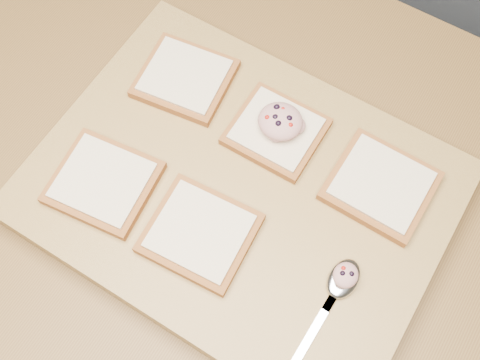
# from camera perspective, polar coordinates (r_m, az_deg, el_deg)

# --- Properties ---
(ground) EXTENTS (4.00, 4.00, 0.00)m
(ground) POSITION_cam_1_polar(r_m,az_deg,el_deg) (1.67, 4.60, -15.51)
(ground) COLOR #515459
(ground) RESTS_ON ground
(island_counter) EXTENTS (2.00, 0.80, 0.90)m
(island_counter) POSITION_cam_1_polar(r_m,az_deg,el_deg) (1.23, 6.18, -12.23)
(island_counter) COLOR slate
(island_counter) RESTS_ON ground
(cutting_board) EXTENTS (0.52, 0.39, 0.04)m
(cutting_board) POSITION_cam_1_polar(r_m,az_deg,el_deg) (0.79, 0.00, -1.20)
(cutting_board) COLOR #A48546
(cutting_board) RESTS_ON island_counter
(bread_far_left) EXTENTS (0.13, 0.13, 0.02)m
(bread_far_left) POSITION_cam_1_polar(r_m,az_deg,el_deg) (0.85, -5.24, 9.62)
(bread_far_left) COLOR #A35B2A
(bread_far_left) RESTS_ON cutting_board
(bread_far_center) EXTENTS (0.12, 0.11, 0.02)m
(bread_far_center) POSITION_cam_1_polar(r_m,az_deg,el_deg) (0.80, 3.46, 4.67)
(bread_far_center) COLOR #A35B2A
(bread_far_center) RESTS_ON cutting_board
(bread_far_right) EXTENTS (0.13, 0.12, 0.02)m
(bread_far_right) POSITION_cam_1_polar(r_m,az_deg,el_deg) (0.78, 13.20, -0.49)
(bread_far_right) COLOR #A35B2A
(bread_far_right) RESTS_ON cutting_board
(bread_near_left) EXTENTS (0.14, 0.13, 0.02)m
(bread_near_left) POSITION_cam_1_polar(r_m,az_deg,el_deg) (0.78, -12.83, -0.20)
(bread_near_left) COLOR #A35B2A
(bread_near_left) RESTS_ON cutting_board
(bread_near_center) EXTENTS (0.13, 0.12, 0.02)m
(bread_near_center) POSITION_cam_1_polar(r_m,az_deg,el_deg) (0.74, -3.81, -5.02)
(bread_near_center) COLOR #A35B2A
(bread_near_center) RESTS_ON cutting_board
(tuna_salad_dollop) EXTENTS (0.06, 0.06, 0.03)m
(tuna_salad_dollop) POSITION_cam_1_polar(r_m,az_deg,el_deg) (0.78, 3.85, 5.59)
(tuna_salad_dollop) COLOR tan
(tuna_salad_dollop) RESTS_ON bread_far_center
(spoon) EXTENTS (0.04, 0.18, 0.01)m
(spoon) POSITION_cam_1_polar(r_m,az_deg,el_deg) (0.73, 9.30, -10.05)
(spoon) COLOR silver
(spoon) RESTS_ON cutting_board
(spoon_salad) EXTENTS (0.03, 0.03, 0.02)m
(spoon_salad) POSITION_cam_1_polar(r_m,az_deg,el_deg) (0.72, 9.98, -8.88)
(spoon_salad) COLOR tan
(spoon_salad) RESTS_ON spoon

